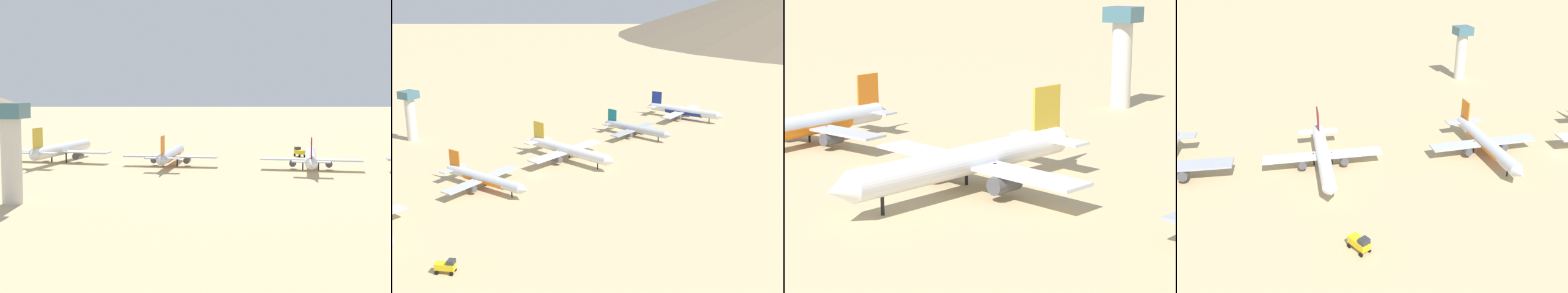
% 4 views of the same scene
% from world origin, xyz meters
% --- Properties ---
extents(ground_plane, '(1800.00, 1800.00, 0.00)m').
position_xyz_m(ground_plane, '(0.00, 0.00, 0.00)').
color(ground_plane, tan).
extents(parked_jet_2, '(41.49, 33.70, 11.97)m').
position_xyz_m(parked_jet_2, '(-6.91, -21.43, 3.98)').
color(parked_jet_2, silver).
rests_on(parked_jet_2, ground).
extents(parked_jet_3, '(48.21, 39.41, 13.93)m').
position_xyz_m(parked_jet_3, '(0.97, 21.37, 4.69)').
color(parked_jet_3, white).
rests_on(parked_jet_3, ground).
extents(parked_jet_4, '(39.56, 32.29, 11.42)m').
position_xyz_m(parked_jet_4, '(7.64, 69.68, 3.84)').
color(parked_jet_4, '#B2B7C1').
rests_on(parked_jet_4, ground).
extents(parked_jet_5, '(46.15, 37.51, 13.31)m').
position_xyz_m(parked_jet_5, '(13.68, 115.42, 4.43)').
color(parked_jet_5, silver).
rests_on(parked_jet_5, ground).
extents(service_truck, '(5.70, 4.50, 3.90)m').
position_xyz_m(service_truck, '(25.56, -69.96, 2.08)').
color(service_truck, yellow).
rests_on(service_truck, ground).
extents(control_tower, '(7.20, 7.20, 23.85)m').
position_xyz_m(control_tower, '(-79.55, 6.94, 13.53)').
color(control_tower, beige).
rests_on(control_tower, ground).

